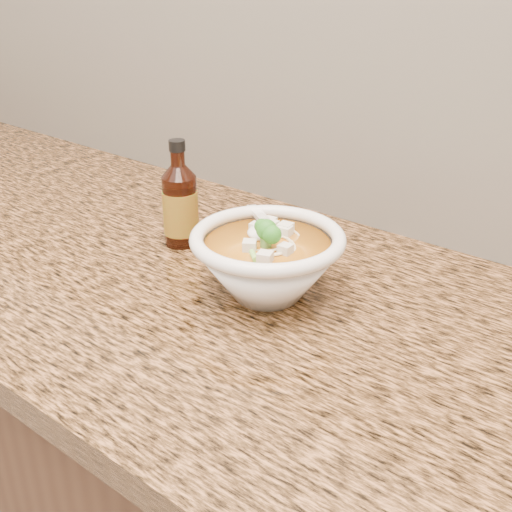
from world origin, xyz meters
The scene contains 3 objects.
counter_slab centered at (0.00, 1.68, 0.88)m, with size 4.00×0.68×0.04m, color #A96C3E.
soup_bowl centered at (-0.07, 1.68, 0.95)m, with size 0.21×0.21×0.12m.
hot_sauce_bottle centered at (-0.29, 1.73, 0.97)m, with size 0.07×0.07×0.17m.
Camera 1 is at (0.40, 1.06, 1.34)m, focal length 45.00 mm.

